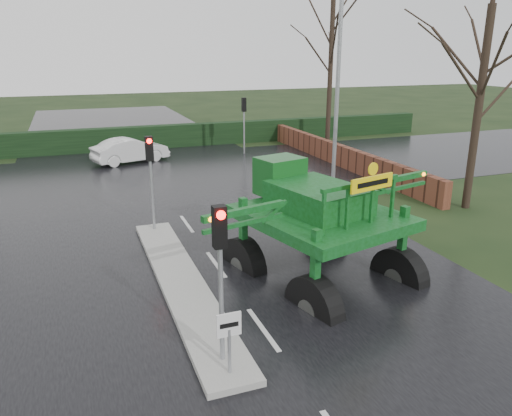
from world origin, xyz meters
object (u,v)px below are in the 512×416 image
object	(u,v)px
white_sedan	(131,163)
street_light_right	(333,58)
keep_left_sign	(229,333)
traffic_signal_near	(220,252)
crop_sprayer	(311,228)
traffic_signal_mid	(150,163)
traffic_signal_far	(244,113)

from	to	relation	value
white_sedan	street_light_right	bearing A→B (deg)	-149.11
keep_left_sign	traffic_signal_near	xyz separation A→B (m)	(0.00, 0.49, 1.53)
street_light_right	crop_sprayer	world-z (taller)	street_light_right
traffic_signal_mid	traffic_signal_far	distance (m)	14.75
keep_left_sign	crop_sprayer	world-z (taller)	crop_sprayer
traffic_signal_near	traffic_signal_mid	distance (m)	8.50
traffic_signal_mid	traffic_signal_far	size ratio (longest dim) A/B	1.00
keep_left_sign	traffic_signal_far	world-z (taller)	traffic_signal_far
keep_left_sign	traffic_signal_mid	xyz separation A→B (m)	(0.00, 8.99, 1.53)
keep_left_sign	white_sedan	xyz separation A→B (m)	(0.70, 21.36, -1.06)
traffic_signal_far	street_light_right	distance (m)	8.86
traffic_signal_near	traffic_signal_far	distance (m)	22.42
street_light_right	white_sedan	bearing A→B (deg)	138.22
keep_left_sign	street_light_right	distance (m)	17.23
traffic_signal_far	crop_sprayer	size ratio (longest dim) A/B	0.44
keep_left_sign	traffic_signal_far	distance (m)	22.93
traffic_signal_far	crop_sprayer	distance (m)	19.97
traffic_signal_near	traffic_signal_far	world-z (taller)	same
keep_left_sign	white_sedan	bearing A→B (deg)	88.13
traffic_signal_mid	white_sedan	xyz separation A→B (m)	(0.70, 12.37, -2.59)
crop_sprayer	white_sedan	distance (m)	19.43
traffic_signal_far	street_light_right	world-z (taller)	street_light_right
traffic_signal_far	white_sedan	xyz separation A→B (m)	(-7.10, -0.15, -2.59)
traffic_signal_far	keep_left_sign	bearing A→B (deg)	70.07
traffic_signal_near	traffic_signal_mid	size ratio (longest dim) A/B	1.00
traffic_signal_mid	street_light_right	bearing A→B (deg)	25.40
keep_left_sign	white_sedan	world-z (taller)	keep_left_sign
traffic_signal_near	traffic_signal_far	size ratio (longest dim) A/B	1.00
traffic_signal_far	white_sedan	distance (m)	7.56
traffic_signal_mid	crop_sprayer	distance (m)	7.39
crop_sprayer	traffic_signal_near	bearing A→B (deg)	-163.49
keep_left_sign	traffic_signal_mid	world-z (taller)	traffic_signal_mid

